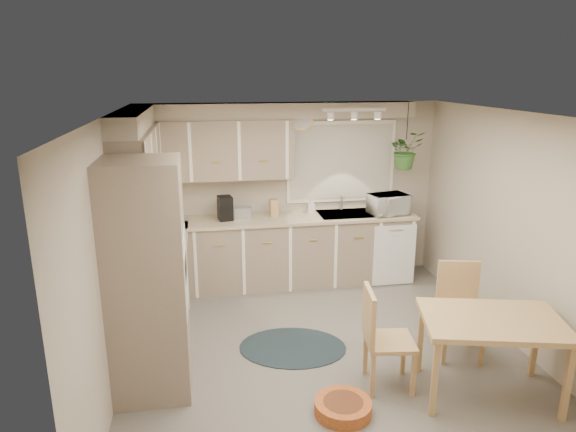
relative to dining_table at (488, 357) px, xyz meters
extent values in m
plane|color=#636057|center=(-1.23, 0.96, -0.37)|extent=(4.20, 4.20, 0.00)
plane|color=white|center=(-1.23, 0.96, 2.03)|extent=(4.20, 4.20, 0.00)
cube|color=#AEA290|center=(-1.23, 3.06, 0.83)|extent=(4.00, 0.04, 2.40)
cube|color=#AEA290|center=(-1.23, -1.14, 0.83)|extent=(4.00, 0.04, 2.40)
cube|color=#AEA290|center=(-3.23, 0.96, 0.83)|extent=(0.04, 4.20, 2.40)
cube|color=#AEA290|center=(0.77, 0.96, 0.83)|extent=(0.04, 4.20, 2.40)
cube|color=gray|center=(-2.93, 1.83, 0.08)|extent=(0.60, 1.85, 0.90)
cube|color=gray|center=(-1.43, 2.76, 0.08)|extent=(3.60, 0.60, 0.90)
cube|color=#CBB794|center=(-2.92, 1.83, 0.55)|extent=(0.64, 1.89, 0.04)
cube|color=#CBB794|center=(-1.43, 2.75, 0.55)|extent=(3.64, 0.64, 0.04)
cube|color=gray|center=(-2.91, 0.58, 0.68)|extent=(0.65, 0.65, 2.10)
cube|color=white|center=(-2.59, 0.58, 0.68)|extent=(0.02, 0.56, 0.58)
cube|color=gray|center=(-3.06, 1.96, 1.45)|extent=(0.35, 2.00, 0.75)
cube|color=gray|center=(-2.23, 2.88, 1.45)|extent=(2.00, 0.35, 0.75)
cube|color=#AEA290|center=(-3.08, 1.96, 1.93)|extent=(0.30, 2.00, 0.20)
cube|color=#AEA290|center=(-1.43, 2.91, 1.93)|extent=(3.60, 0.30, 0.20)
cube|color=white|center=(-2.91, 1.26, 0.57)|extent=(0.52, 0.58, 0.02)
cube|color=white|center=(-2.93, 1.26, 1.03)|extent=(0.40, 0.60, 0.14)
cube|color=beige|center=(-0.53, 3.03, 1.23)|extent=(1.40, 0.02, 1.00)
cube|color=white|center=(-0.53, 3.04, 1.23)|extent=(1.50, 0.02, 1.10)
cube|color=#9EA0A5|center=(-0.53, 2.76, 0.53)|extent=(0.70, 0.48, 0.10)
cube|color=white|center=(0.07, 2.45, 0.05)|extent=(0.58, 0.02, 0.83)
cube|color=white|center=(-0.53, 2.51, 1.96)|extent=(0.80, 0.04, 0.04)
cylinder|color=#E1AA4F|center=(-1.08, 3.03, 1.81)|extent=(0.30, 0.03, 0.30)
cube|color=tan|center=(0.00, 0.00, 0.00)|extent=(1.33, 1.04, 0.74)
cube|color=tan|center=(-0.81, 0.28, 0.10)|extent=(0.50, 0.50, 0.94)
cube|color=tan|center=(0.07, 0.65, 0.10)|extent=(0.53, 0.53, 0.94)
ellipsoid|color=black|center=(-1.55, 1.07, -0.37)|extent=(1.26, 1.05, 0.01)
cylinder|color=#BF7126|center=(-1.32, -0.05, -0.31)|extent=(0.52, 0.52, 0.11)
imported|color=white|center=(0.03, 2.66, 0.74)|extent=(0.54, 0.37, 0.33)
imported|color=white|center=(-0.97, 2.91, 0.62)|extent=(0.09, 0.20, 0.09)
imported|color=#326327|center=(0.23, 2.66, 1.37)|extent=(0.51, 0.55, 0.38)
cube|color=black|center=(-2.13, 2.76, 0.72)|extent=(0.20, 0.23, 0.31)
cube|color=#9EA0A5|center=(-1.92, 2.78, 0.65)|extent=(0.27, 0.18, 0.15)
cube|color=tan|center=(-1.49, 2.81, 0.69)|extent=(0.11, 0.11, 0.23)
camera|label=1|loc=(-2.40, -3.63, 2.40)|focal=32.00mm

